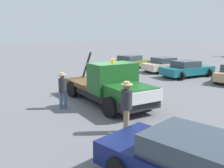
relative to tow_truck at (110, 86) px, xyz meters
The scene contains 7 objects.
ground_plane 0.99m from the tow_truck, behind, with size 160.00×160.00×0.00m, color slate.
tow_truck is the anchor object (origin of this frame).
person_near_truck 3.74m from the tow_truck, 29.30° to the right, with size 0.42×0.42×1.87m.
person_at_hood 2.32m from the tow_truck, 110.70° to the right, with size 0.38×0.38×1.72m.
parked_car_olive 13.32m from the tow_truck, 132.22° to the left, with size 2.79×4.88×1.34m.
parked_car_cream 11.99m from the tow_truck, 116.22° to the left, with size 2.91×4.45×1.34m.
parked_car_teal 10.22m from the tow_truck, 103.22° to the left, with size 2.86×4.77×1.34m.
Camera 1 is at (9.90, -7.60, 3.50)m, focal length 40.00 mm.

